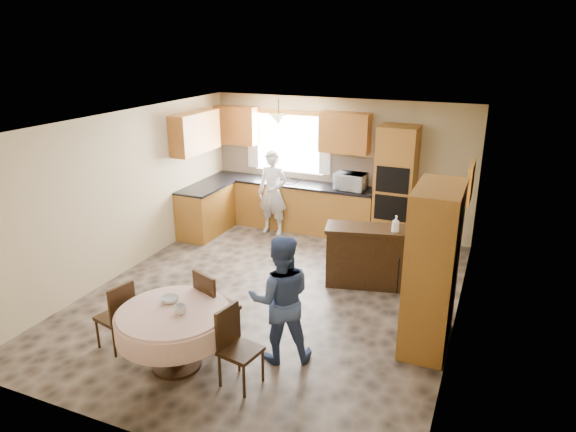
# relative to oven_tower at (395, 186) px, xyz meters

# --- Properties ---
(floor) EXTENTS (5.00, 6.00, 0.01)m
(floor) POSITION_rel_oven_tower_xyz_m (-1.15, -2.69, -1.06)
(floor) COLOR #6E5C4D
(floor) RESTS_ON ground
(ceiling) EXTENTS (5.00, 6.00, 0.01)m
(ceiling) POSITION_rel_oven_tower_xyz_m (-1.15, -2.69, 1.44)
(ceiling) COLOR white
(ceiling) RESTS_ON wall_back
(wall_back) EXTENTS (5.00, 0.02, 2.50)m
(wall_back) POSITION_rel_oven_tower_xyz_m (-1.15, 0.31, 0.19)
(wall_back) COLOR tan
(wall_back) RESTS_ON floor
(wall_front) EXTENTS (5.00, 0.02, 2.50)m
(wall_front) POSITION_rel_oven_tower_xyz_m (-1.15, -5.69, 0.19)
(wall_front) COLOR tan
(wall_front) RESTS_ON floor
(wall_left) EXTENTS (0.02, 6.00, 2.50)m
(wall_left) POSITION_rel_oven_tower_xyz_m (-3.65, -2.69, 0.19)
(wall_left) COLOR tan
(wall_left) RESTS_ON floor
(wall_right) EXTENTS (0.02, 6.00, 2.50)m
(wall_right) POSITION_rel_oven_tower_xyz_m (1.35, -2.69, 0.19)
(wall_right) COLOR tan
(wall_right) RESTS_ON floor
(window) EXTENTS (1.40, 0.03, 1.10)m
(window) POSITION_rel_oven_tower_xyz_m (-2.15, 0.29, 0.54)
(window) COLOR white
(window) RESTS_ON wall_back
(curtain_left) EXTENTS (0.22, 0.02, 1.15)m
(curtain_left) POSITION_rel_oven_tower_xyz_m (-2.90, 0.24, 0.59)
(curtain_left) COLOR white
(curtain_left) RESTS_ON wall_back
(curtain_right) EXTENTS (0.22, 0.02, 1.15)m
(curtain_right) POSITION_rel_oven_tower_xyz_m (-1.40, 0.24, 0.59)
(curtain_right) COLOR white
(curtain_right) RESTS_ON wall_back
(base_cab_back) EXTENTS (3.30, 0.60, 0.88)m
(base_cab_back) POSITION_rel_oven_tower_xyz_m (-2.00, 0.01, -0.62)
(base_cab_back) COLOR #BF7E33
(base_cab_back) RESTS_ON floor
(counter_back) EXTENTS (3.30, 0.64, 0.04)m
(counter_back) POSITION_rel_oven_tower_xyz_m (-2.00, 0.01, -0.16)
(counter_back) COLOR black
(counter_back) RESTS_ON base_cab_back
(base_cab_left) EXTENTS (0.60, 1.20, 0.88)m
(base_cab_left) POSITION_rel_oven_tower_xyz_m (-3.35, -0.89, -0.62)
(base_cab_left) COLOR #BF7E33
(base_cab_left) RESTS_ON floor
(counter_left) EXTENTS (0.64, 1.20, 0.04)m
(counter_left) POSITION_rel_oven_tower_xyz_m (-3.35, -0.89, -0.16)
(counter_left) COLOR black
(counter_left) RESTS_ON base_cab_left
(backsplash) EXTENTS (3.30, 0.02, 0.55)m
(backsplash) POSITION_rel_oven_tower_xyz_m (-2.00, 0.30, 0.12)
(backsplash) COLOR beige
(backsplash) RESTS_ON wall_back
(wall_cab_left) EXTENTS (0.85, 0.33, 0.72)m
(wall_cab_left) POSITION_rel_oven_tower_xyz_m (-3.20, 0.15, 0.85)
(wall_cab_left) COLOR #C57831
(wall_cab_left) RESTS_ON wall_back
(wall_cab_right) EXTENTS (0.90, 0.33, 0.72)m
(wall_cab_right) POSITION_rel_oven_tower_xyz_m (-1.00, 0.15, 0.85)
(wall_cab_right) COLOR #C57831
(wall_cab_right) RESTS_ON wall_back
(wall_cab_side) EXTENTS (0.33, 1.20, 0.72)m
(wall_cab_side) POSITION_rel_oven_tower_xyz_m (-3.48, -0.89, 0.85)
(wall_cab_side) COLOR #C57831
(wall_cab_side) RESTS_ON wall_left
(oven_tower) EXTENTS (0.66, 0.62, 2.12)m
(oven_tower) POSITION_rel_oven_tower_xyz_m (0.00, 0.00, 0.00)
(oven_tower) COLOR #BF7E33
(oven_tower) RESTS_ON floor
(oven_upper) EXTENTS (0.56, 0.01, 0.45)m
(oven_upper) POSITION_rel_oven_tower_xyz_m (0.00, -0.31, 0.19)
(oven_upper) COLOR black
(oven_upper) RESTS_ON oven_tower
(oven_lower) EXTENTS (0.56, 0.01, 0.45)m
(oven_lower) POSITION_rel_oven_tower_xyz_m (0.00, -0.31, -0.31)
(oven_lower) COLOR black
(oven_lower) RESTS_ON oven_tower
(pendant) EXTENTS (0.36, 0.36, 0.18)m
(pendant) POSITION_rel_oven_tower_xyz_m (-2.15, -0.19, 1.06)
(pendant) COLOR beige
(pendant) RESTS_ON ceiling
(sideboard) EXTENTS (1.28, 0.75, 0.86)m
(sideboard) POSITION_rel_oven_tower_xyz_m (-0.02, -1.82, -0.63)
(sideboard) COLOR #39240F
(sideboard) RESTS_ON floor
(space_heater) EXTENTS (0.48, 0.41, 0.56)m
(space_heater) POSITION_rel_oven_tower_xyz_m (0.36, -1.74, -0.78)
(space_heater) COLOR black
(space_heater) RESTS_ON floor
(cupboard) EXTENTS (0.52, 1.04, 1.98)m
(cupboard) POSITION_rel_oven_tower_xyz_m (1.07, -3.06, -0.07)
(cupboard) COLOR #BF7E33
(cupboard) RESTS_ON floor
(dining_table) EXTENTS (1.25, 1.25, 0.71)m
(dining_table) POSITION_rel_oven_tower_xyz_m (-1.45, -4.65, -0.51)
(dining_table) COLOR #39240F
(dining_table) RESTS_ON floor
(chair_left) EXTENTS (0.45, 0.45, 0.86)m
(chair_left) POSITION_rel_oven_tower_xyz_m (-2.26, -4.61, -0.59)
(chair_left) COLOR #39240F
(chair_left) RESTS_ON floor
(chair_back) EXTENTS (0.53, 0.53, 0.94)m
(chair_back) POSITION_rel_oven_tower_xyz_m (-1.31, -4.05, -0.54)
(chair_back) COLOR #39240F
(chair_back) RESTS_ON floor
(chair_right) EXTENTS (0.44, 0.44, 0.88)m
(chair_right) POSITION_rel_oven_tower_xyz_m (-0.69, -4.63, -0.58)
(chair_right) COLOR #39240F
(chair_right) RESTS_ON floor
(framed_picture) EXTENTS (0.06, 0.62, 0.51)m
(framed_picture) POSITION_rel_oven_tower_xyz_m (1.32, -1.89, 0.70)
(framed_picture) COLOR gold
(framed_picture) RESTS_ON wall_right
(microwave) EXTENTS (0.56, 0.40, 0.30)m
(microwave) POSITION_rel_oven_tower_xyz_m (-0.81, -0.04, 0.01)
(microwave) COLOR silver
(microwave) RESTS_ON counter_back
(person_sink) EXTENTS (0.58, 0.38, 1.59)m
(person_sink) POSITION_rel_oven_tower_xyz_m (-2.19, -0.39, -0.26)
(person_sink) COLOR silver
(person_sink) RESTS_ON floor
(person_dining) EXTENTS (0.91, 0.84, 1.51)m
(person_dining) POSITION_rel_oven_tower_xyz_m (-0.43, -4.03, -0.30)
(person_dining) COLOR #394D7E
(person_dining) RESTS_ON floor
(bowl_sideboard) EXTENTS (0.26, 0.26, 0.05)m
(bowl_sideboard) POSITION_rel_oven_tower_xyz_m (-0.37, -1.82, -0.18)
(bowl_sideboard) COLOR #B2B2B2
(bowl_sideboard) RESTS_ON sideboard
(bottle_sideboard) EXTENTS (0.15, 0.15, 0.29)m
(bottle_sideboard) POSITION_rel_oven_tower_xyz_m (0.38, -1.82, -0.06)
(bottle_sideboard) COLOR silver
(bottle_sideboard) RESTS_ON sideboard
(cup_table) EXTENTS (0.16, 0.16, 0.11)m
(cup_table) POSITION_rel_oven_tower_xyz_m (-1.32, -4.68, -0.30)
(cup_table) COLOR #B2B2B2
(cup_table) RESTS_ON dining_table
(bowl_table) EXTENTS (0.21, 0.21, 0.06)m
(bowl_table) POSITION_rel_oven_tower_xyz_m (-1.58, -4.50, -0.32)
(bowl_table) COLOR #B2B2B2
(bowl_table) RESTS_ON dining_table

